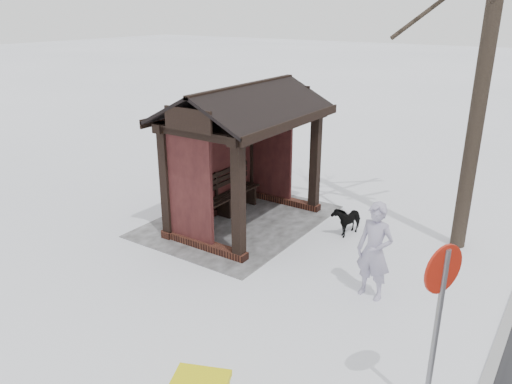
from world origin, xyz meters
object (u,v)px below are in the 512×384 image
Objects in this scene: pedestrian at (374,251)px; road_sign at (440,296)px; dog at (347,219)px; bus_shelter at (239,127)px.

pedestrian is 0.75× the size of road_sign.
pedestrian is 2.54m from dog.
road_sign is (4.16, 2.89, 1.29)m from dog.
pedestrian is 2.18× the size of dog.
bus_shelter is 4.72× the size of dog.
pedestrian is at bearing -120.35° from road_sign.
road_sign is (3.38, 5.12, -0.55)m from bus_shelter.
dog is (-0.78, 2.24, -1.84)m from bus_shelter.
bus_shelter is at bearing 166.84° from pedestrian.
bus_shelter reaches higher than road_sign.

